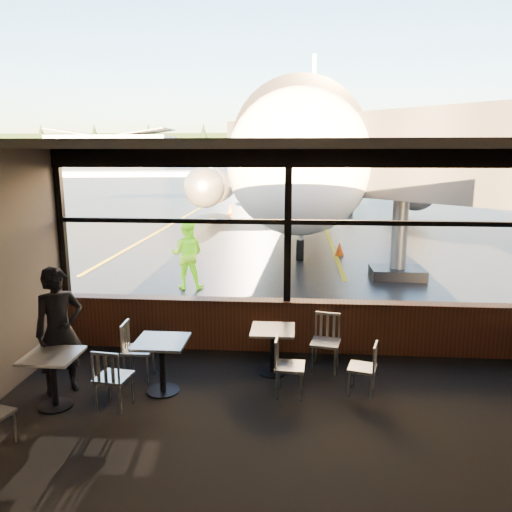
# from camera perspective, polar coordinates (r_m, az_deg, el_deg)

# --- Properties ---
(ground_plane) EXTENTS (520.00, 520.00, 0.00)m
(ground_plane) POSITION_cam_1_polar(r_m,az_deg,el_deg) (128.37, 4.67, 10.09)
(ground_plane) COLOR black
(ground_plane) RESTS_ON ground
(carpet_floor) EXTENTS (8.00, 6.00, 0.01)m
(carpet_floor) POSITION_cam_1_polar(r_m,az_deg,el_deg) (6.33, 2.85, -21.05)
(carpet_floor) COLOR black
(carpet_floor) RESTS_ON ground
(ceiling) EXTENTS (8.00, 6.00, 0.04)m
(ceiling) POSITION_cam_1_polar(r_m,az_deg,el_deg) (5.33, 3.23, 12.39)
(ceiling) COLOR #38332D
(ceiling) RESTS_ON ground
(wall_back) EXTENTS (8.00, 0.04, 3.50)m
(wall_back) POSITION_cam_1_polar(r_m,az_deg,el_deg) (2.87, 1.09, -24.13)
(wall_back) COLOR #4F473F
(wall_back) RESTS_ON ground
(window_sill) EXTENTS (8.00, 0.28, 0.90)m
(window_sill) POSITION_cam_1_polar(r_m,az_deg,el_deg) (8.85, 3.52, -8.06)
(window_sill) COLOR #522A18
(window_sill) RESTS_ON ground
(window_header) EXTENTS (8.00, 0.18, 0.30)m
(window_header) POSITION_cam_1_polar(r_m,az_deg,el_deg) (8.33, 3.77, 11.08)
(window_header) COLOR black
(window_header) RESTS_ON ground
(mullion_left) EXTENTS (0.12, 0.12, 2.60)m
(mullion_left) POSITION_cam_1_polar(r_m,az_deg,el_deg) (9.36, -21.34, 3.30)
(mullion_left) COLOR black
(mullion_left) RESTS_ON ground
(mullion_centre) EXTENTS (0.12, 0.12, 2.60)m
(mullion_centre) POSITION_cam_1_polar(r_m,az_deg,el_deg) (8.42, 3.67, 3.23)
(mullion_centre) COLOR black
(mullion_centre) RESTS_ON ground
(window_transom) EXTENTS (8.00, 0.10, 0.08)m
(window_transom) POSITION_cam_1_polar(r_m,az_deg,el_deg) (8.40, 3.67, 3.90)
(window_transom) COLOR black
(window_transom) RESTS_ON ground
(airliner) EXTENTS (33.40, 39.50, 11.68)m
(airliner) POSITION_cam_1_polar(r_m,az_deg,el_deg) (28.97, 6.21, 16.36)
(airliner) COLOR white
(airliner) RESTS_ON ground_plane
(jet_bridge) EXTENTS (8.73, 10.67, 4.66)m
(jet_bridge) POSITION_cam_1_polar(r_m,az_deg,el_deg) (14.30, 18.78, 6.62)
(jet_bridge) COLOR #28272A
(jet_bridge) RESTS_ON ground_plane
(cafe_table_near) EXTENTS (0.68, 0.68, 0.74)m
(cafe_table_near) POSITION_cam_1_polar(r_m,az_deg,el_deg) (8.00, 1.92, -10.82)
(cafe_table_near) COLOR gray
(cafe_table_near) RESTS_ON carpet_floor
(cafe_table_mid) EXTENTS (0.73, 0.73, 0.80)m
(cafe_table_mid) POSITION_cam_1_polar(r_m,az_deg,el_deg) (7.53, -10.67, -12.29)
(cafe_table_mid) COLOR #9B958F
(cafe_table_mid) RESTS_ON carpet_floor
(cafe_table_left) EXTENTS (0.70, 0.70, 0.77)m
(cafe_table_left) POSITION_cam_1_polar(r_m,az_deg,el_deg) (7.53, -22.09, -13.09)
(cafe_table_left) COLOR #A49E97
(cafe_table_left) RESTS_ON carpet_floor
(chair_near_e) EXTENTS (0.53, 0.53, 0.80)m
(chair_near_e) POSITION_cam_1_polar(r_m,az_deg,el_deg) (7.51, 12.04, -12.43)
(chair_near_e) COLOR beige
(chair_near_e) RESTS_ON carpet_floor
(chair_near_w) EXTENTS (0.50, 0.50, 0.88)m
(chair_near_w) POSITION_cam_1_polar(r_m,az_deg,el_deg) (7.31, 3.88, -12.54)
(chair_near_w) COLOR #B9B4A7
(chair_near_w) RESTS_ON carpet_floor
(chair_near_n) EXTENTS (0.59, 0.59, 0.92)m
(chair_near_n) POSITION_cam_1_polar(r_m,az_deg,el_deg) (8.14, 7.94, -9.85)
(chair_near_n) COLOR beige
(chair_near_n) RESTS_ON carpet_floor
(chair_mid_s) EXTENTS (0.55, 0.55, 0.90)m
(chair_mid_s) POSITION_cam_1_polar(r_m,az_deg,el_deg) (7.21, -15.97, -13.23)
(chair_mid_s) COLOR #AEA99D
(chair_mid_s) RESTS_ON carpet_floor
(chair_mid_w) EXTENTS (0.51, 0.51, 0.91)m
(chair_mid_w) POSITION_cam_1_polar(r_m,az_deg,el_deg) (8.01, -13.27, -10.47)
(chair_mid_w) COLOR beige
(chair_mid_w) RESTS_ON carpet_floor
(passenger) EXTENTS (0.81, 0.78, 1.87)m
(passenger) POSITION_cam_1_polar(r_m,az_deg,el_deg) (7.75, -21.56, -7.97)
(passenger) COLOR black
(passenger) RESTS_ON carpet_floor
(ground_crew) EXTENTS (0.86, 0.67, 1.76)m
(ground_crew) POSITION_cam_1_polar(r_m,az_deg,el_deg) (12.93, -7.88, 0.17)
(ground_crew) COLOR #BFF219
(ground_crew) RESTS_ON ground_plane
(cone_nose) EXTENTS (0.34, 0.34, 0.47)m
(cone_nose) POSITION_cam_1_polar(r_m,az_deg,el_deg) (17.24, 9.51, 0.80)
(cone_nose) COLOR orange
(cone_nose) RESTS_ON ground_plane
(cone_wing) EXTENTS (0.38, 0.38, 0.53)m
(cone_wing) POSITION_cam_1_polar(r_m,az_deg,el_deg) (29.17, -2.92, 5.41)
(cone_wing) COLOR orange
(cone_wing) RESTS_ON ground_plane
(hangar_left) EXTENTS (45.00, 18.00, 11.00)m
(hangar_left) POSITION_cam_1_polar(r_m,az_deg,el_deg) (200.97, -16.12, 11.80)
(hangar_left) COLOR silver
(hangar_left) RESTS_ON ground_plane
(hangar_mid) EXTENTS (38.00, 15.00, 10.00)m
(hangar_mid) POSITION_cam_1_polar(r_m,az_deg,el_deg) (193.33, 4.72, 12.08)
(hangar_mid) COLOR silver
(hangar_mid) RESTS_ON ground_plane
(hangar_right) EXTENTS (50.00, 20.00, 12.00)m
(hangar_right) POSITION_cam_1_polar(r_m,az_deg,el_deg) (195.72, 22.96, 11.51)
(hangar_right) COLOR silver
(hangar_right) RESTS_ON ground_plane
(fuel_tank_a) EXTENTS (8.00, 8.00, 6.00)m
(fuel_tank_a) POSITION_cam_1_polar(r_m,az_deg,el_deg) (192.70, -4.43, 11.49)
(fuel_tank_a) COLOR silver
(fuel_tank_a) RESTS_ON ground_plane
(fuel_tank_b) EXTENTS (8.00, 8.00, 6.00)m
(fuel_tank_b) POSITION_cam_1_polar(r_m,az_deg,el_deg) (191.39, -1.41, 11.52)
(fuel_tank_b) COLOR silver
(fuel_tank_b) RESTS_ON ground_plane
(fuel_tank_c) EXTENTS (8.00, 8.00, 6.00)m
(fuel_tank_c) POSITION_cam_1_polar(r_m,az_deg,el_deg) (190.60, 1.64, 11.52)
(fuel_tank_c) COLOR silver
(fuel_tank_c) RESTS_ON ground_plane
(treeline) EXTENTS (360.00, 3.00, 12.00)m
(treeline) POSITION_cam_1_polar(r_m,az_deg,el_deg) (218.34, 4.73, 12.29)
(treeline) COLOR black
(treeline) RESTS_ON ground_plane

